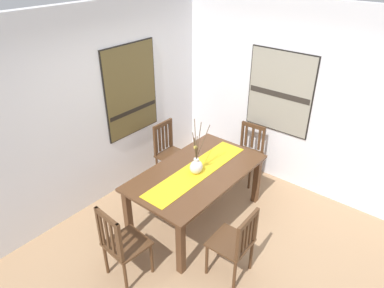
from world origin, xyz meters
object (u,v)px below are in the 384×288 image
(dining_table, at_px, (197,178))
(chair_3, at_px, (248,152))
(chair_0, at_px, (122,243))
(painting_on_back_wall, at_px, (131,91))
(chair_1, at_px, (170,151))
(centerpiece_vase, at_px, (196,165))
(chair_2, at_px, (235,242))
(painting_on_side_wall, at_px, (280,92))

(dining_table, height_order, chair_3, chair_3)
(chair_0, bearing_deg, painting_on_back_wall, 42.63)
(dining_table, bearing_deg, chair_1, 62.53)
(dining_table, relative_size, chair_0, 1.88)
(chair_3, bearing_deg, painting_on_back_wall, 128.19)
(dining_table, distance_m, chair_0, 1.28)
(centerpiece_vase, height_order, chair_2, centerpiece_vase)
(chair_0, xyz_separation_m, painting_on_side_wall, (2.82, -0.29, 0.93))
(chair_1, relative_size, painting_on_side_wall, 0.79)
(chair_1, height_order, chair_2, chair_1)
(centerpiece_vase, bearing_deg, painting_on_side_wall, -8.89)
(chair_1, distance_m, painting_on_side_wall, 1.86)
(centerpiece_vase, distance_m, chair_1, 1.13)
(chair_3, bearing_deg, chair_1, 130.21)
(dining_table, distance_m, centerpiece_vase, 0.22)
(painting_on_back_wall, bearing_deg, chair_3, -51.81)
(chair_2, relative_size, painting_on_back_wall, 0.68)
(chair_1, xyz_separation_m, chair_2, (-0.95, -1.82, -0.02))
(chair_0, relative_size, chair_2, 1.08)
(chair_0, height_order, painting_on_back_wall, painting_on_back_wall)
(centerpiece_vase, bearing_deg, chair_2, -116.04)
(dining_table, xyz_separation_m, chair_0, (-1.26, 0.01, -0.17))
(chair_2, bearing_deg, dining_table, 62.46)
(dining_table, relative_size, painting_on_back_wall, 1.36)
(centerpiece_vase, distance_m, chair_3, 1.36)
(chair_1, relative_size, chair_2, 1.06)
(chair_0, xyz_separation_m, chair_2, (0.79, -0.92, -0.02))
(centerpiece_vase, relative_size, chair_2, 0.78)
(chair_2, distance_m, painting_on_side_wall, 2.33)
(chair_2, distance_m, chair_3, 1.95)
(chair_0, distance_m, chair_2, 1.21)
(chair_2, xyz_separation_m, chair_3, (1.73, 0.90, -0.01))
(chair_3, relative_size, painting_on_back_wall, 0.68)
(painting_on_back_wall, bearing_deg, chair_1, -56.45)
(centerpiece_vase, xyz_separation_m, chair_0, (-1.22, 0.04, -0.39))
(chair_0, distance_m, chair_1, 1.96)
(chair_0, bearing_deg, painting_on_side_wall, -5.79)
(centerpiece_vase, height_order, chair_0, centerpiece_vase)
(chair_0, height_order, painting_on_side_wall, painting_on_side_wall)
(chair_0, distance_m, chair_3, 2.52)
(dining_table, relative_size, painting_on_side_wall, 1.49)
(dining_table, xyz_separation_m, chair_2, (-0.47, -0.91, -0.19))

